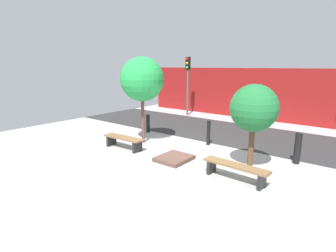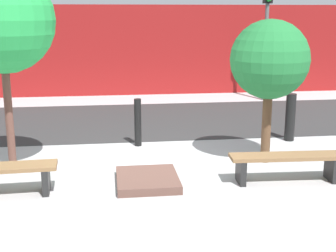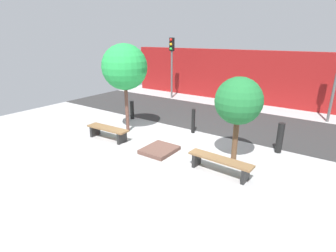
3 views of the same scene
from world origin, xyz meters
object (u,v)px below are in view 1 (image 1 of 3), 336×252
object	(u,v)px
bollard_far_left	(148,123)
tree_behind_left_bench	(142,79)
bollard_left	(208,133)
bench_left	(124,140)
tree_behind_right_bench	(254,109)
planter_bed	(174,158)
traffic_light_west	(188,75)
bollard_center	(298,148)
bench_right	(235,169)

from	to	relation	value
bollard_far_left	tree_behind_left_bench	bearing A→B (deg)	-53.65
bollard_left	bollard_far_left	bearing A→B (deg)	180.00
tree_behind_left_bench	bollard_far_left	distance (m)	2.80
bench_left	tree_behind_right_bench	xyz separation A→B (m)	(4.62, 1.09, 1.58)
planter_bed	bollard_far_left	distance (m)	4.07
planter_bed	tree_behind_right_bench	bearing A→B (deg)	21.09
tree_behind_right_bench	traffic_light_west	distance (m)	9.18
bollard_far_left	traffic_light_west	world-z (taller)	traffic_light_west
traffic_light_west	bollard_far_left	bearing A→B (deg)	-77.94
bollard_center	traffic_light_west	xyz separation A→B (m)	(-7.72, 4.85, 2.02)
traffic_light_west	tree_behind_left_bench	bearing A→B (deg)	-71.69
tree_behind_left_bench	bench_left	bearing A→B (deg)	-90.00
bench_right	bollard_left	distance (m)	3.40
bench_left	tree_behind_left_bench	size ratio (longest dim) A/B	0.51
traffic_light_west	planter_bed	bearing A→B (deg)	-58.50
traffic_light_west	bollard_center	bearing A→B (deg)	-32.15
bench_right	tree_behind_left_bench	xyz separation A→B (m)	(-4.62, 1.09, 2.28)
bench_left	planter_bed	world-z (taller)	bench_left
tree_behind_right_bench	bollard_left	bearing A→B (deg)	148.72
bench_right	bollard_center	distance (m)	2.71
tree_behind_right_bench	bollard_center	bearing A→B (deg)	53.65
planter_bed	bollard_far_left	bearing A→B (deg)	145.54
bollard_left	traffic_light_west	size ratio (longest dim) A/B	0.27
planter_bed	bollard_left	distance (m)	2.34
bench_left	bollard_far_left	xyz separation A→B (m)	(-1.03, 2.49, 0.10)
bollard_far_left	bollard_center	bearing A→B (deg)	0.00
bollard_far_left	traffic_light_west	distance (m)	5.39
bench_left	bollard_far_left	bearing A→B (deg)	109.71
bollard_left	bollard_center	size ratio (longest dim) A/B	0.97
bench_left	bench_right	distance (m)	4.62
bench_right	tree_behind_left_bench	world-z (taller)	tree_behind_left_bench
tree_behind_left_bench	bollard_far_left	bearing A→B (deg)	126.35
bollard_left	bollard_center	world-z (taller)	bollard_center
planter_bed	bollard_center	world-z (taller)	bollard_center
tree_behind_right_bench	tree_behind_left_bench	bearing A→B (deg)	-180.00
bollard_far_left	bollard_left	distance (m)	3.34
bollard_far_left	tree_behind_right_bench	bearing A→B (deg)	-13.94
tree_behind_right_bench	bollard_far_left	size ratio (longest dim) A/B	3.05
planter_bed	tree_behind_left_bench	distance (m)	3.56
bollard_center	bench_right	bearing A→B (deg)	-112.50
planter_bed	bollard_left	world-z (taller)	bollard_left
bollard_far_left	traffic_light_west	xyz separation A→B (m)	(-1.04, 4.85, 2.11)
tree_behind_left_bench	bollard_left	xyz separation A→B (m)	(2.31, 1.40, -2.12)
planter_bed	bollard_far_left	size ratio (longest dim) A/B	1.33
bollard_far_left	bollard_center	size ratio (longest dim) A/B	0.83
bench_right	bollard_center	bearing A→B (deg)	70.29
planter_bed	bollard_center	xyz separation A→B (m)	(3.34, 2.29, 0.45)
planter_bed	tree_behind_left_bench	world-z (taller)	tree_behind_left_bench
bench_right	traffic_light_west	world-z (taller)	traffic_light_west
tree_behind_left_bench	bollard_center	distance (m)	6.19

